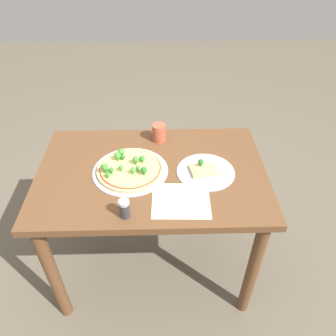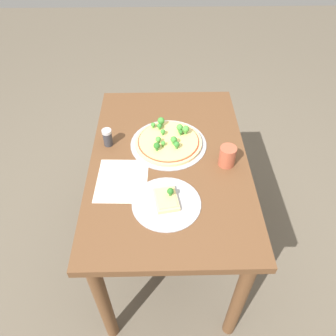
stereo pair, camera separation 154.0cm
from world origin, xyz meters
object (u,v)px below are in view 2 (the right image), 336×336
(pizza_tray_whole, at_px, (169,141))
(drinking_cup, at_px, (227,156))
(pizza_tray_slice, at_px, (167,201))
(dining_table, at_px, (169,177))
(condiment_shaker, at_px, (108,137))

(pizza_tray_whole, height_order, drinking_cup, drinking_cup)
(pizza_tray_whole, relative_size, pizza_tray_slice, 1.30)
(dining_table, xyz_separation_m, condiment_shaker, (0.10, 0.28, 0.16))
(pizza_tray_slice, height_order, condiment_shaker, condiment_shaker)
(dining_table, bearing_deg, pizza_tray_whole, -2.22)
(condiment_shaker, bearing_deg, pizza_tray_whole, -90.18)
(drinking_cup, bearing_deg, condiment_shaker, 75.23)
(pizza_tray_slice, relative_size, drinking_cup, 2.93)
(pizza_tray_slice, bearing_deg, pizza_tray_whole, -3.09)
(pizza_tray_whole, bearing_deg, pizza_tray_slice, 176.91)
(pizza_tray_slice, distance_m, condiment_shaker, 0.44)
(pizza_tray_slice, bearing_deg, dining_table, -3.44)
(drinking_cup, height_order, condiment_shaker, drinking_cup)
(pizza_tray_slice, bearing_deg, drinking_cup, -51.49)
(pizza_tray_whole, xyz_separation_m, pizza_tray_slice, (-0.35, 0.02, -0.01))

